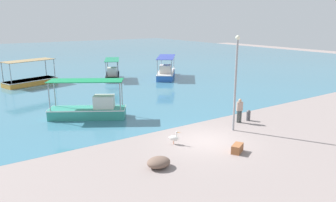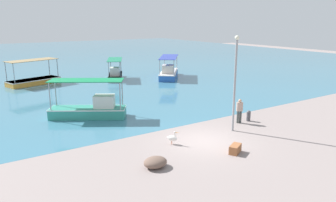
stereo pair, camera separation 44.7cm
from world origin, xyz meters
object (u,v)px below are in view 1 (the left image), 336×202
object	(u,v)px
fishing_boat_far_right	(90,109)
fisherman_standing	(239,110)
net_pile	(159,162)
fishing_boat_near_left	(166,73)
pelican	(174,138)
lamp_post	(236,79)
fishing_boat_far_left	(113,75)
mooring_bollard	(248,115)
fishing_boat_outer	(30,80)
cargo_crate	(237,148)

from	to	relation	value
fishing_boat_far_right	fisherman_standing	xyz separation A→B (m)	(8.11, -6.79, 0.25)
fishing_boat_far_right	net_pile	bearing A→B (deg)	-91.78
fishing_boat_near_left	fisherman_standing	xyz separation A→B (m)	(-5.67, -17.59, 0.26)
pelican	net_pile	bearing A→B (deg)	-138.78
lamp_post	pelican	bearing A→B (deg)	178.17
fishing_boat_far_left	net_pile	world-z (taller)	fishing_boat_far_left
fishing_boat_far_right	lamp_post	bearing A→B (deg)	-49.52
fisherman_standing	lamp_post	bearing A→B (deg)	-147.80
mooring_bollard	net_pile	size ratio (longest dim) A/B	0.65
fishing_boat_outer	fishing_boat_far_right	world-z (taller)	fishing_boat_far_right
pelican	cargo_crate	world-z (taller)	pelican
fisherman_standing	cargo_crate	distance (m)	5.43
fishing_boat_far_right	cargo_crate	world-z (taller)	fishing_boat_far_right
fishing_boat_far_left	pelican	distance (m)	21.60
pelican	fisherman_standing	bearing A→B (deg)	7.55
fishing_boat_near_left	mooring_bollard	bearing A→B (deg)	-105.22
fisherman_standing	cargo_crate	bearing A→B (deg)	-136.91
fishing_boat_far_left	fishing_boat_outer	size ratio (longest dim) A/B	0.85
fishing_boat_far_left	fishing_boat_outer	bearing A→B (deg)	165.28
lamp_post	fishing_boat_outer	bearing A→B (deg)	107.80
net_pile	fishing_boat_near_left	bearing A→B (deg)	55.45
lamp_post	fisherman_standing	world-z (taller)	lamp_post
lamp_post	cargo_crate	world-z (taller)	lamp_post
lamp_post	mooring_bollard	world-z (taller)	lamp_post
fishing_boat_outer	mooring_bollard	bearing A→B (deg)	-66.21
fishing_boat_far_right	lamp_post	xyz separation A→B (m)	(6.61, -7.74, 2.71)
mooring_bollard	net_pile	world-z (taller)	mooring_bollard
net_pile	mooring_bollard	bearing A→B (deg)	16.90
lamp_post	net_pile	xyz separation A→B (m)	(-6.91, -1.92, -3.11)
lamp_post	fishing_boat_far_right	bearing A→B (deg)	130.48
fishing_boat_far_right	net_pile	world-z (taller)	fishing_boat_far_right
cargo_crate	mooring_bollard	bearing A→B (deg)	37.10
fishing_boat_far_right	fishing_boat_near_left	xyz separation A→B (m)	(13.79, 10.80, -0.02)
fishing_boat_far_right	cargo_crate	distance (m)	11.28
fishing_boat_far_left	fisherman_standing	xyz separation A→B (m)	(0.29, -20.01, 0.30)
pelican	mooring_bollard	distance (m)	6.98
cargo_crate	net_pile	bearing A→B (deg)	169.69
pelican	mooring_bollard	bearing A→B (deg)	6.27
lamp_post	fisherman_standing	distance (m)	3.04
fishing_boat_far_left	fishing_boat_outer	world-z (taller)	fishing_boat_outer
fishing_boat_far_right	pelican	bearing A→B (deg)	-74.89
fishing_boat_outer	net_pile	bearing A→B (deg)	-88.74
fishing_boat_outer	fishing_boat_near_left	bearing A→B (deg)	-17.80
cargo_crate	lamp_post	bearing A→B (deg)	48.36
pelican	fishing_boat_far_left	bearing A→B (deg)	74.49
pelican	lamp_post	world-z (taller)	lamp_post
fisherman_standing	fishing_boat_far_left	bearing A→B (deg)	90.82
fisherman_standing	fishing_boat_near_left	bearing A→B (deg)	72.13
pelican	net_pile	xyz separation A→B (m)	(-2.35, -2.06, -0.12)
fishing_boat_far_right	fishing_boat_near_left	distance (m)	17.51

